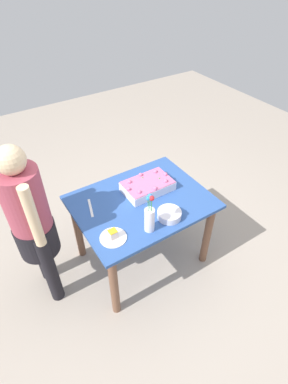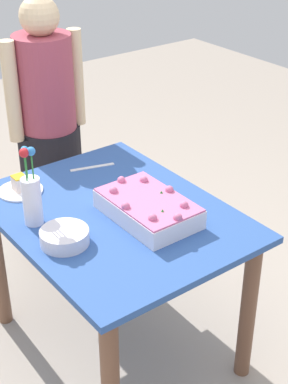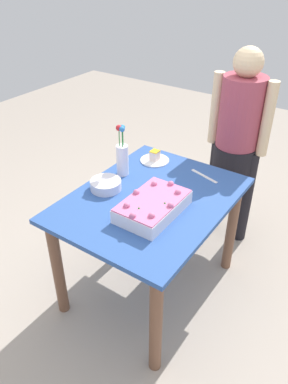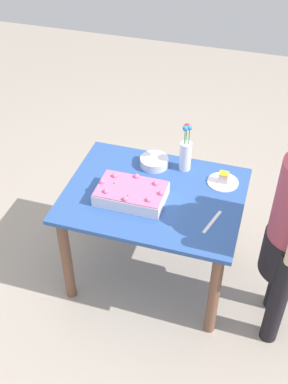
{
  "view_description": "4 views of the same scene",
  "coord_description": "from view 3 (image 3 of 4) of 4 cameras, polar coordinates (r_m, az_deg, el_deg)",
  "views": [
    {
      "loc": [
        1.0,
        1.59,
        2.45
      ],
      "look_at": [
        -0.01,
        0.03,
        0.87
      ],
      "focal_mm": 28.0,
      "sensor_mm": 36.0,
      "label": 1
    },
    {
      "loc": [
        -1.77,
        1.17,
        2.06
      ],
      "look_at": [
        -0.13,
        -0.06,
        0.89
      ],
      "focal_mm": 55.0,
      "sensor_mm": 36.0,
      "label": 2
    },
    {
      "loc": [
        -1.55,
        -1.02,
        2.01
      ],
      "look_at": [
        -0.12,
        -0.03,
        0.87
      ],
      "focal_mm": 35.0,
      "sensor_mm": 36.0,
      "label": 3
    },
    {
      "loc": [
        0.61,
        -2.22,
        2.73
      ],
      "look_at": [
        -0.05,
        -0.05,
        0.8
      ],
      "focal_mm": 45.0,
      "sensor_mm": 36.0,
      "label": 4
    }
  ],
  "objects": [
    {
      "name": "flower_vase",
      "position": [
        2.41,
        -3.33,
        5.35
      ],
      "size": [
        0.08,
        0.08,
        0.34
      ],
      "color": "white",
      "rests_on": "dining_table"
    },
    {
      "name": "ground_plane",
      "position": [
        2.73,
        0.92,
        -14.06
      ],
      "size": [
        8.0,
        8.0,
        0.0
      ],
      "primitive_type": "plane",
      "color": "#A89A8B"
    },
    {
      "name": "serving_plate_with_slice",
      "position": [
        2.62,
        1.65,
        5.18
      ],
      "size": [
        0.2,
        0.2,
        0.08
      ],
      "color": "white",
      "rests_on": "dining_table"
    },
    {
      "name": "sheet_cake",
      "position": [
        2.09,
        1.36,
        -2.11
      ],
      "size": [
        0.42,
        0.27,
        0.11
      ],
      "color": "white",
      "rests_on": "dining_table"
    },
    {
      "name": "cake_knife",
      "position": [
        2.47,
        9.16,
        2.4
      ],
      "size": [
        0.08,
        0.22,
        0.0
      ],
      "primitive_type": "cube",
      "rotation": [
        0.0,
        0.0,
        4.42
      ],
      "color": "silver",
      "rests_on": "dining_table"
    },
    {
      "name": "person_standing",
      "position": [
        2.8,
        14.0,
        7.93
      ],
      "size": [
        0.31,
        0.45,
        1.49
      ],
      "rotation": [
        0.0,
        0.0,
        3.14
      ],
      "color": "black",
      "rests_on": "ground_plane"
    },
    {
      "name": "fruit_bowl",
      "position": [
        2.31,
        -5.84,
        1.1
      ],
      "size": [
        0.19,
        0.19,
        0.06
      ],
      "primitive_type": "cylinder",
      "color": "silver",
      "rests_on": "dining_table"
    },
    {
      "name": "dining_table",
      "position": [
        2.32,
        1.06,
        -3.66
      ],
      "size": [
        1.12,
        0.87,
        0.75
      ],
      "color": "#2E5399",
      "rests_on": "ground_plane"
    }
  ]
}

